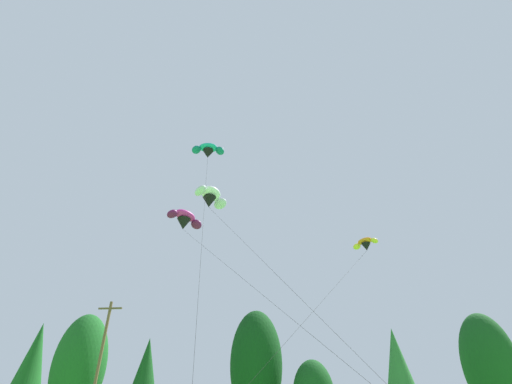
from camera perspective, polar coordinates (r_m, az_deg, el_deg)
name	(u,v)px	position (r m, az deg, el deg)	size (l,w,h in m)	color
treeline_tree_a	(30,369)	(54.51, -30.53, -21.71)	(4.61, 4.61, 13.66)	#472D19
treeline_tree_b	(79,366)	(49.19, -24.80, -22.48)	(5.56, 5.56, 13.94)	#472D19
treeline_tree_c	(144,380)	(47.27, -16.30, -25.24)	(4.12, 4.12, 11.47)	#472D19
treeline_tree_d	(256,364)	(46.08, 0.03, -24.18)	(5.72, 5.72, 14.54)	#472D19
treeline_tree_f	(399,373)	(46.10, 20.54, -23.95)	(4.25, 4.25, 12.06)	#472D19
treeline_tree_g	(491,366)	(49.39, 31.57, -21.19)	(5.44, 5.44, 13.48)	#472D19
utility_pole	(97,373)	(38.11, -22.56, -23.63)	(2.20, 0.26, 12.61)	brown
parafoil_kite_high_teal	(208,151)	(34.23, -7.14, 6.12)	(3.94, 10.32, 22.43)	teal
parafoil_kite_mid_white	(210,197)	(34.78, -6.82, -0.80)	(12.83, 16.49, 19.66)	white
parafoil_kite_far_orange	(366,244)	(37.96, 15.99, -7.44)	(12.89, 18.47, 16.46)	orange
parafoil_kite_low_magenta	(184,220)	(34.24, -10.61, -4.09)	(15.02, 16.36, 17.44)	#D12893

